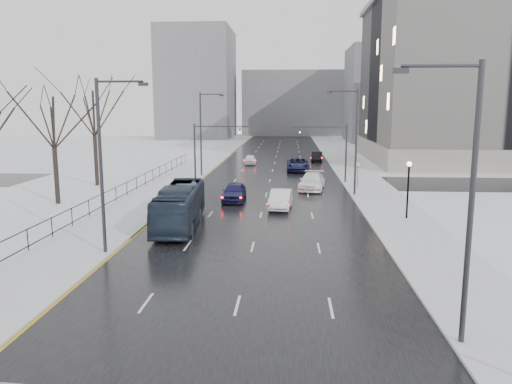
% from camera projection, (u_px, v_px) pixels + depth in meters
% --- Properties ---
extents(road, '(16.00, 150.00, 0.04)m').
position_uv_depth(road, '(273.00, 169.00, 67.63)').
color(road, black).
rests_on(road, ground).
extents(cross_road, '(130.00, 10.00, 0.04)m').
position_uv_depth(cross_road, '(270.00, 182.00, 55.83)').
color(cross_road, black).
rests_on(cross_road, ground).
extents(sidewalk_left, '(5.00, 150.00, 0.16)m').
position_uv_depth(sidewalk_left, '(197.00, 168.00, 68.31)').
color(sidewalk_left, silver).
rests_on(sidewalk_left, ground).
extents(sidewalk_right, '(5.00, 150.00, 0.16)m').
position_uv_depth(sidewalk_right, '(351.00, 169.00, 66.93)').
color(sidewalk_right, silver).
rests_on(sidewalk_right, ground).
extents(park_strip, '(14.00, 150.00, 0.12)m').
position_uv_depth(park_strip, '(129.00, 167.00, 68.93)').
color(park_strip, white).
rests_on(park_strip, ground).
extents(tree_park_d, '(8.75, 8.75, 12.50)m').
position_uv_depth(tree_park_d, '(58.00, 205.00, 43.24)').
color(tree_park_d, black).
rests_on(tree_park_d, ground).
extents(tree_park_e, '(9.45, 9.45, 13.50)m').
position_uv_depth(tree_park_e, '(98.00, 186.00, 53.10)').
color(tree_park_e, black).
rests_on(tree_park_e, ground).
extents(iron_fence, '(0.06, 70.00, 1.30)m').
position_uv_depth(iron_fence, '(94.00, 204.00, 38.84)').
color(iron_fence, black).
rests_on(iron_fence, sidewalk_left).
extents(streetlight_r_near, '(2.95, 0.25, 10.00)m').
position_uv_depth(streetlight_r_near, '(465.00, 192.00, 16.99)').
color(streetlight_r_near, '#2D2D33').
rests_on(streetlight_r_near, ground).
extents(streetlight_r_mid, '(2.95, 0.25, 10.00)m').
position_uv_depth(streetlight_r_mid, '(354.00, 137.00, 46.47)').
color(streetlight_r_mid, '#2D2D33').
rests_on(streetlight_r_mid, ground).
extents(streetlight_l_near, '(2.95, 0.25, 10.00)m').
position_uv_depth(streetlight_l_near, '(104.00, 158.00, 27.88)').
color(streetlight_l_near, '#2D2D33').
rests_on(streetlight_l_near, ground).
extents(streetlight_l_far, '(2.95, 0.25, 10.00)m').
position_uv_depth(streetlight_l_far, '(203.00, 130.00, 59.34)').
color(streetlight_l_far, '#2D2D33').
rests_on(streetlight_l_far, ground).
extents(lamppost_r_mid, '(0.36, 0.36, 4.28)m').
position_uv_depth(lamppost_r_mid, '(408.00, 182.00, 36.92)').
color(lamppost_r_mid, black).
rests_on(lamppost_r_mid, sidewalk_right).
extents(mast_signal_right, '(6.10, 0.33, 6.50)m').
position_uv_depth(mast_signal_right, '(336.00, 146.00, 54.65)').
color(mast_signal_right, '#2D2D33').
rests_on(mast_signal_right, ground).
extents(mast_signal_left, '(6.10, 0.33, 6.50)m').
position_uv_depth(mast_signal_left, '(204.00, 145.00, 55.61)').
color(mast_signal_left, '#2D2D33').
rests_on(mast_signal_left, ground).
extents(no_uturn_sign, '(0.60, 0.06, 2.70)m').
position_uv_depth(no_uturn_sign, '(358.00, 167.00, 50.91)').
color(no_uturn_sign, '#2D2D33').
rests_on(no_uturn_sign, sidewalk_right).
extents(civic_building, '(41.00, 31.00, 24.80)m').
position_uv_depth(civic_building, '(508.00, 87.00, 75.21)').
color(civic_building, gray).
rests_on(civic_building, ground).
extents(bldg_far_right, '(24.00, 20.00, 22.00)m').
position_uv_depth(bldg_far_right, '(399.00, 95.00, 117.97)').
color(bldg_far_right, slate).
rests_on(bldg_far_right, ground).
extents(bldg_far_left, '(18.00, 22.00, 28.00)m').
position_uv_depth(bldg_far_left, '(198.00, 84.00, 130.56)').
color(bldg_far_left, slate).
rests_on(bldg_far_left, ground).
extents(bldg_far_center, '(30.00, 18.00, 18.00)m').
position_uv_depth(bldg_far_center, '(296.00, 103.00, 144.46)').
color(bldg_far_center, slate).
rests_on(bldg_far_center, ground).
extents(bus, '(3.15, 10.60, 2.91)m').
position_uv_depth(bus, '(180.00, 206.00, 35.22)').
color(bus, '#213041').
rests_on(bus, road).
extents(sedan_center_near, '(2.00, 4.89, 1.66)m').
position_uv_depth(sedan_center_near, '(234.00, 192.00, 44.61)').
color(sedan_center_near, '#1A194C').
rests_on(sedan_center_near, road).
extents(sedan_right_near, '(2.04, 4.91, 1.58)m').
position_uv_depth(sedan_right_near, '(281.00, 199.00, 41.41)').
color(sedan_right_near, white).
rests_on(sedan_right_near, road).
extents(sedan_right_cross, '(2.86, 6.19, 1.72)m').
position_uv_depth(sedan_right_cross, '(298.00, 164.00, 65.02)').
color(sedan_right_cross, '#151A40').
rests_on(sedan_right_cross, road).
extents(sedan_right_far, '(3.11, 6.09, 1.69)m').
position_uv_depth(sedan_right_far, '(312.00, 181.00, 50.70)').
color(sedan_right_far, white).
rests_on(sedan_right_far, road).
extents(sedan_center_far, '(1.82, 4.14, 1.39)m').
position_uv_depth(sedan_center_far, '(250.00, 159.00, 72.56)').
color(sedan_center_far, white).
rests_on(sedan_center_far, road).
extents(sedan_right_distant, '(1.96, 4.54, 1.45)m').
position_uv_depth(sedan_right_distant, '(317.00, 157.00, 76.19)').
color(sedan_right_distant, black).
rests_on(sedan_right_distant, road).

